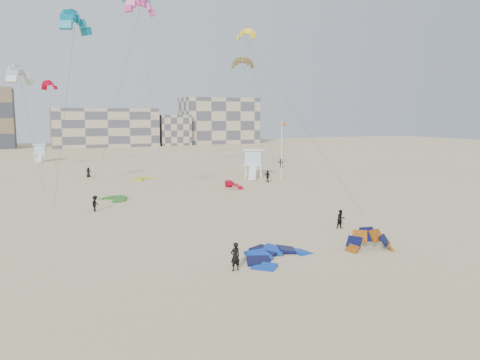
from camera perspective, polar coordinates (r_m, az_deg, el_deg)
name	(u,v)px	position (r m, az deg, el deg)	size (l,w,h in m)	color
ground	(224,271)	(28.69, -1.96, -11.02)	(320.00, 320.00, 0.00)	#D0BE8B
kite_ground_blue	(277,258)	(31.20, 4.48, -9.49)	(4.96, 5.13, 0.98)	blue
kite_ground_orange	(370,250)	(34.21, 15.53, -8.21)	(3.39, 2.49, 2.32)	orange
kite_ground_green	(113,200)	(54.27, -15.21, -2.37)	(3.58, 3.76, 0.71)	#2F7E15
kite_ground_red_far	(234,188)	(60.97, -0.80, -1.02)	(2.90, 2.47, 1.78)	#C60025
kite_ground_yellow	(143,180)	(71.07, -11.70, 0.06)	(3.51, 3.69, 0.41)	#FFF919
kitesurfer_main	(235,257)	(28.47, -0.59, -9.31)	(0.64, 0.42, 1.75)	black
kitesurfer_b	(341,219)	(39.88, 12.20, -4.68)	(0.77, 0.60, 1.57)	black
kitesurfer_c	(95,203)	(48.10, -17.24, -2.75)	(1.02, 0.59, 1.58)	black
kitesurfer_d	(268,176)	(66.77, 3.40, 0.46)	(1.00, 0.42, 1.71)	black
kitesurfer_e	(88,172)	(75.67, -18.00, 0.89)	(0.77, 0.50, 1.57)	black
kitesurfer_f	(281,163)	(86.59, 5.03, 2.10)	(1.61, 0.51, 1.73)	black
kite_fly_teal_a	(75,24)	(43.31, -19.46, 17.49)	(4.79, 4.78, 17.18)	#098DAB
kite_fly_grey	(19,77)	(58.84, -25.30, 11.32)	(5.21, 7.29, 14.16)	silver
kite_fly_pink	(140,7)	(67.76, -12.07, 19.88)	(8.16, 8.97, 24.20)	#F647C0
kite_fly_olive	(242,64)	(67.40, 0.29, 13.99)	(6.11, 5.38, 16.81)	brown
kite_fly_yellow	(246,35)	(80.90, 0.75, 17.24)	(10.13, 6.91, 22.95)	#FFF919
kite_fly_red	(49,86)	(90.23, -22.26, 10.56)	(4.43, 7.11, 14.97)	#C60025
lifeguard_tower_near	(254,163)	(72.06, 1.67, 2.04)	(4.16, 6.52, 4.35)	white
lifeguard_tower_far	(40,153)	(106.44, -23.19, 3.07)	(2.95, 5.28, 3.74)	white
flagpole	(282,149)	(68.35, 5.10, 3.73)	(0.71, 0.11, 8.72)	white
condo_mid	(104,127)	(156.62, -16.19, 6.17)	(32.00, 16.00, 12.00)	tan
condo_east	(219,121)	(168.34, -2.58, 7.22)	(26.00, 14.00, 16.00)	tan
condo_fill_right	(173,130)	(158.99, -8.16, 6.05)	(10.00, 10.00, 10.00)	tan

